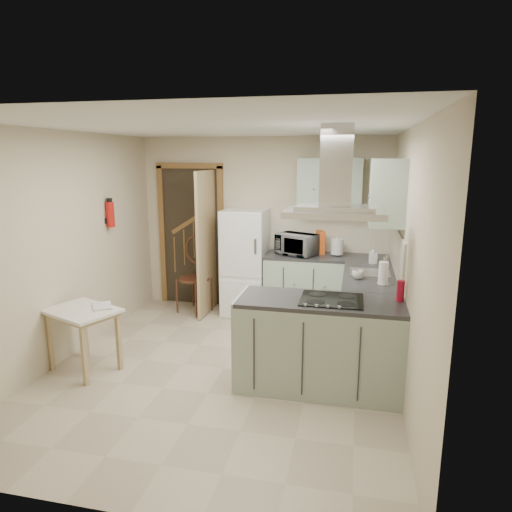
% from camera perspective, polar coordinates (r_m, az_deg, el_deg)
% --- Properties ---
extents(floor, '(4.20, 4.20, 0.00)m').
position_cam_1_polar(floor, '(5.04, -4.08, -13.83)').
color(floor, '#B3A68B').
rests_on(floor, ground).
extents(ceiling, '(4.20, 4.20, 0.00)m').
position_cam_1_polar(ceiling, '(4.54, -4.57, 15.83)').
color(ceiling, silver).
rests_on(ceiling, back_wall).
extents(back_wall, '(3.60, 0.00, 3.60)m').
position_cam_1_polar(back_wall, '(6.64, 0.91, 3.92)').
color(back_wall, beige).
rests_on(back_wall, floor).
extents(left_wall, '(0.00, 4.20, 4.20)m').
position_cam_1_polar(left_wall, '(5.42, -22.85, 1.04)').
color(left_wall, beige).
rests_on(left_wall, floor).
extents(right_wall, '(0.00, 4.20, 4.20)m').
position_cam_1_polar(right_wall, '(4.47, 18.40, -0.86)').
color(right_wall, beige).
rests_on(right_wall, floor).
extents(doorway, '(1.10, 0.12, 2.10)m').
position_cam_1_polar(doorway, '(6.94, -8.09, 2.49)').
color(doorway, brown).
rests_on(doorway, floor).
extents(fridge, '(0.60, 0.60, 1.50)m').
position_cam_1_polar(fridge, '(6.49, -1.37, -0.78)').
color(fridge, white).
rests_on(fridge, floor).
extents(counter_back, '(1.08, 0.60, 0.90)m').
position_cam_1_polar(counter_back, '(6.42, 6.14, -3.76)').
color(counter_back, '#9EB2A0').
rests_on(counter_back, floor).
extents(counter_right, '(0.60, 1.95, 0.90)m').
position_cam_1_polar(counter_right, '(5.74, 13.77, -6.00)').
color(counter_right, '#9EB2A0').
rests_on(counter_right, floor).
extents(splashback, '(1.68, 0.02, 0.50)m').
position_cam_1_polar(splashback, '(6.52, 9.19, 2.72)').
color(splashback, beige).
rests_on(splashback, counter_back).
extents(wall_cabinet_back, '(0.85, 0.35, 0.70)m').
position_cam_1_polar(wall_cabinet_back, '(6.28, 9.22, 8.79)').
color(wall_cabinet_back, '#9EB2A0').
rests_on(wall_cabinet_back, back_wall).
extents(wall_cabinet_right, '(0.35, 0.90, 0.70)m').
position_cam_1_polar(wall_cabinet_right, '(5.21, 16.01, 7.78)').
color(wall_cabinet_right, '#9EB2A0').
rests_on(wall_cabinet_right, right_wall).
extents(peninsula, '(1.55, 0.65, 0.90)m').
position_cam_1_polar(peninsula, '(4.52, 7.94, -10.84)').
color(peninsula, '#9EB2A0').
rests_on(peninsula, floor).
extents(hob, '(0.58, 0.50, 0.01)m').
position_cam_1_polar(hob, '(4.36, 9.44, -5.39)').
color(hob, black).
rests_on(hob, peninsula).
extents(extractor_hood, '(0.90, 0.55, 0.10)m').
position_cam_1_polar(extractor_hood, '(4.19, 9.83, 5.29)').
color(extractor_hood, silver).
rests_on(extractor_hood, ceiling).
extents(sink, '(0.45, 0.40, 0.01)m').
position_cam_1_polar(sink, '(5.45, 14.05, -2.02)').
color(sink, silver).
rests_on(sink, counter_right).
extents(fire_extinguisher, '(0.10, 0.10, 0.32)m').
position_cam_1_polar(fire_extinguisher, '(6.10, -17.75, 4.96)').
color(fire_extinguisher, '#B2140F').
rests_on(fire_extinguisher, left_wall).
extents(drop_leaf_table, '(0.87, 0.77, 0.67)m').
position_cam_1_polar(drop_leaf_table, '(5.20, -20.68, -9.77)').
color(drop_leaf_table, tan).
rests_on(drop_leaf_table, floor).
extents(bentwood_chair, '(0.57, 0.57, 1.00)m').
position_cam_1_polar(bentwood_chair, '(6.64, -7.76, -2.82)').
color(bentwood_chair, '#483018').
rests_on(bentwood_chair, floor).
extents(microwave, '(0.62, 0.54, 0.29)m').
position_cam_1_polar(microwave, '(6.27, 5.11, 1.46)').
color(microwave, black).
rests_on(microwave, counter_back).
extents(kettle, '(0.18, 0.18, 0.25)m').
position_cam_1_polar(kettle, '(6.29, 10.11, 1.18)').
color(kettle, silver).
rests_on(kettle, counter_back).
extents(cereal_box, '(0.15, 0.23, 0.31)m').
position_cam_1_polar(cereal_box, '(6.39, 8.07, 1.72)').
color(cereal_box, '#DB5519').
rests_on(cereal_box, counter_back).
extents(soap_bottle, '(0.10, 0.11, 0.22)m').
position_cam_1_polar(soap_bottle, '(5.93, 14.44, 0.12)').
color(soap_bottle, '#BAB9C6').
rests_on(soap_bottle, counter_right).
extents(paper_towel, '(0.13, 0.13, 0.26)m').
position_cam_1_polar(paper_towel, '(4.97, 15.63, -2.04)').
color(paper_towel, white).
rests_on(paper_towel, counter_right).
extents(cup, '(0.16, 0.16, 0.10)m').
position_cam_1_polar(cup, '(5.14, 12.64, -2.28)').
color(cup, silver).
rests_on(cup, counter_right).
extents(red_bottle, '(0.09, 0.09, 0.20)m').
position_cam_1_polar(red_bottle, '(4.45, 17.61, -4.18)').
color(red_bottle, '#A90E25').
rests_on(red_bottle, peninsula).
extents(book, '(0.30, 0.32, 0.11)m').
position_cam_1_polar(book, '(5.07, -19.78, -5.52)').
color(book, '#9E3442').
rests_on(book, drop_leaf_table).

